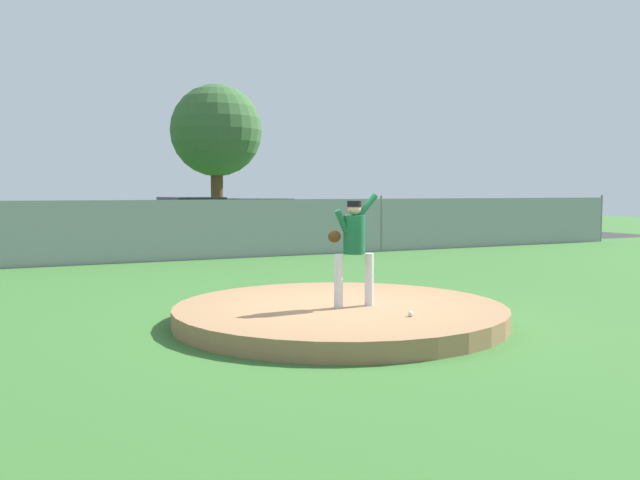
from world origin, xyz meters
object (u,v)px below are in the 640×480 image
at_px(baseball, 411,314).
at_px(parked_car_navy, 10,228).
at_px(parked_car_charcoal, 260,222).
at_px(parked_car_white, 191,224).
at_px(traffic_cone_orange, 130,245).
at_px(pitcher_youth, 353,242).

xyz_separation_m(baseball, parked_car_navy, (-4.70, 16.05, 0.48)).
bearing_deg(parked_car_charcoal, parked_car_white, -171.29).
bearing_deg(parked_car_white, baseball, -93.97).
height_order(parked_car_charcoal, parked_car_white, parked_car_white).
bearing_deg(traffic_cone_orange, parked_car_charcoal, 18.90).
relative_size(parked_car_charcoal, parked_car_navy, 1.12).
bearing_deg(parked_car_white, parked_car_charcoal, 8.71).
relative_size(parked_car_white, traffic_cone_orange, 8.75).
bearing_deg(parked_car_white, pitcher_youth, -95.56).
xyz_separation_m(parked_car_navy, parked_car_white, (5.77, -0.61, 0.06)).
distance_m(pitcher_youth, parked_car_charcoal, 15.40).
relative_size(parked_car_charcoal, traffic_cone_orange, 8.67).
relative_size(pitcher_youth, parked_car_charcoal, 0.35).
height_order(pitcher_youth, baseball, pitcher_youth).
height_order(pitcher_youth, parked_car_navy, pitcher_youth).
xyz_separation_m(pitcher_youth, parked_car_navy, (-4.36, 15.02, -0.45)).
bearing_deg(baseball, parked_car_navy, 106.31).
relative_size(pitcher_youth, traffic_cone_orange, 3.04).
xyz_separation_m(parked_car_white, traffic_cone_orange, (-2.33, -1.31, -0.58)).
distance_m(parked_car_navy, traffic_cone_orange, 3.97).
xyz_separation_m(pitcher_youth, traffic_cone_orange, (-0.93, 13.10, -0.98)).
distance_m(pitcher_youth, baseball, 1.43).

